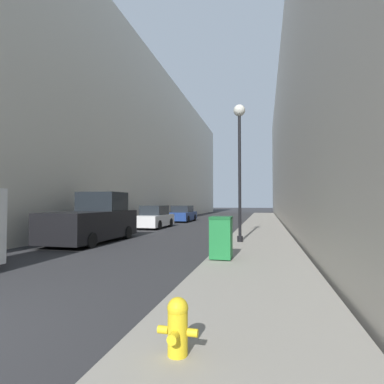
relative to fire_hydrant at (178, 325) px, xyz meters
name	(u,v)px	position (x,y,z in m)	size (l,w,h in m)	color
sidewalk_right	(262,230)	(0.74, 16.89, -0.41)	(3.08, 60.00, 0.14)	gray
building_left_glass	(108,146)	(-14.97, 24.89, 7.29)	(12.00, 60.00, 15.55)	beige
building_right_stone	(353,133)	(8.38, 24.89, 7.39)	(12.00, 60.00, 15.74)	beige
fire_hydrant	(178,325)	(0.00, 0.00, 0.00)	(0.47, 0.36, 0.65)	yellow
trash_bin	(221,237)	(-0.34, 5.82, 0.33)	(0.65, 0.69, 1.30)	#1E7538
lamppost	(239,144)	(-0.11, 10.00, 3.99)	(0.52, 0.52, 6.08)	black
pickup_truck	(94,221)	(-6.94, 9.39, 0.51)	(2.25, 5.33, 2.37)	black
parked_sedan_near	(155,218)	(-6.89, 17.33, 0.26)	(1.81, 4.23, 1.63)	silver
parked_sedan_far	(182,214)	(-6.84, 24.72, 0.23)	(1.98, 4.45, 1.54)	navy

